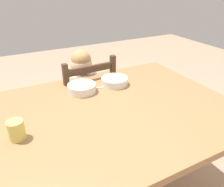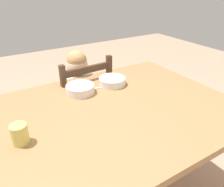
{
  "view_description": "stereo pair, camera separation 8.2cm",
  "coord_description": "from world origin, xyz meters",
  "px_view_note": "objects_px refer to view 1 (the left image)",
  "views": [
    {
      "loc": [
        -0.55,
        -0.97,
        1.43
      ],
      "look_at": [
        0.0,
        0.09,
        0.81
      ],
      "focal_mm": 35.28,
      "sensor_mm": 36.0,
      "label": 1
    },
    {
      "loc": [
        -0.62,
        -0.92,
        1.43
      ],
      "look_at": [
        0.0,
        0.09,
        0.81
      ],
      "focal_mm": 35.28,
      "sensor_mm": 36.0,
      "label": 2
    }
  ],
  "objects_px": {
    "child_figure": "(85,89)",
    "spoon": "(95,88)",
    "dining_chair": "(86,107)",
    "dining_table": "(118,120)",
    "drinking_cup": "(16,130)",
    "bowl_of_peas": "(115,81)",
    "bowl_of_carrots": "(82,88)"
  },
  "relations": [
    {
      "from": "dining_chair",
      "to": "child_figure",
      "type": "distance_m",
      "value": 0.18
    },
    {
      "from": "bowl_of_peas",
      "to": "spoon",
      "type": "relative_size",
      "value": 1.36
    },
    {
      "from": "dining_chair",
      "to": "bowl_of_carrots",
      "type": "distance_m",
      "value": 0.47
    },
    {
      "from": "dining_table",
      "to": "drinking_cup",
      "type": "distance_m",
      "value": 0.58
    },
    {
      "from": "dining_chair",
      "to": "bowl_of_peas",
      "type": "bearing_deg",
      "value": -67.88
    },
    {
      "from": "bowl_of_carrots",
      "to": "spoon",
      "type": "height_order",
      "value": "bowl_of_carrots"
    },
    {
      "from": "dining_table",
      "to": "drinking_cup",
      "type": "relative_size",
      "value": 14.03
    },
    {
      "from": "bowl_of_peas",
      "to": "spoon",
      "type": "height_order",
      "value": "bowl_of_peas"
    },
    {
      "from": "spoon",
      "to": "bowl_of_peas",
      "type": "bearing_deg",
      "value": -1.42
    },
    {
      "from": "child_figure",
      "to": "spoon",
      "type": "distance_m",
      "value": 0.32
    },
    {
      "from": "dining_chair",
      "to": "drinking_cup",
      "type": "height_order",
      "value": "dining_chair"
    },
    {
      "from": "child_figure",
      "to": "drinking_cup",
      "type": "xyz_separation_m",
      "value": [
        -0.56,
        -0.61,
        0.19
      ]
    },
    {
      "from": "dining_chair",
      "to": "dining_table",
      "type": "bearing_deg",
      "value": -90.56
    },
    {
      "from": "dining_chair",
      "to": "bowl_of_peas",
      "type": "relative_size",
      "value": 4.88
    },
    {
      "from": "spoon",
      "to": "drinking_cup",
      "type": "bearing_deg",
      "value": -148.81
    },
    {
      "from": "bowl_of_carrots",
      "to": "child_figure",
      "type": "bearing_deg",
      "value": 67.15
    },
    {
      "from": "bowl_of_peas",
      "to": "spoon",
      "type": "bearing_deg",
      "value": 178.58
    },
    {
      "from": "dining_table",
      "to": "spoon",
      "type": "bearing_deg",
      "value": 95.21
    },
    {
      "from": "dining_chair",
      "to": "spoon",
      "type": "bearing_deg",
      "value": -96.23
    },
    {
      "from": "dining_chair",
      "to": "spoon",
      "type": "height_order",
      "value": "dining_chair"
    },
    {
      "from": "spoon",
      "to": "drinking_cup",
      "type": "height_order",
      "value": "drinking_cup"
    },
    {
      "from": "dining_chair",
      "to": "child_figure",
      "type": "xyz_separation_m",
      "value": [
        -0.0,
        -0.01,
        0.18
      ]
    },
    {
      "from": "dining_chair",
      "to": "bowl_of_peas",
      "type": "xyz_separation_m",
      "value": [
        0.12,
        -0.3,
        0.35
      ]
    },
    {
      "from": "drinking_cup",
      "to": "dining_chair",
      "type": "bearing_deg",
      "value": 47.55
    },
    {
      "from": "bowl_of_carrots",
      "to": "dining_chair",
      "type": "bearing_deg",
      "value": 67.21
    },
    {
      "from": "dining_table",
      "to": "dining_chair",
      "type": "height_order",
      "value": "dining_chair"
    },
    {
      "from": "dining_table",
      "to": "bowl_of_carrots",
      "type": "distance_m",
      "value": 0.33
    },
    {
      "from": "dining_table",
      "to": "bowl_of_peas",
      "type": "xyz_separation_m",
      "value": [
        0.13,
        0.29,
        0.12
      ]
    },
    {
      "from": "child_figure",
      "to": "bowl_of_carrots",
      "type": "bearing_deg",
      "value": -112.85
    },
    {
      "from": "dining_table",
      "to": "bowl_of_peas",
      "type": "distance_m",
      "value": 0.34
    },
    {
      "from": "child_figure",
      "to": "bowl_of_peas",
      "type": "bearing_deg",
      "value": -67.14
    },
    {
      "from": "bowl_of_carrots",
      "to": "dining_table",
      "type": "bearing_deg",
      "value": -67.35
    }
  ]
}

